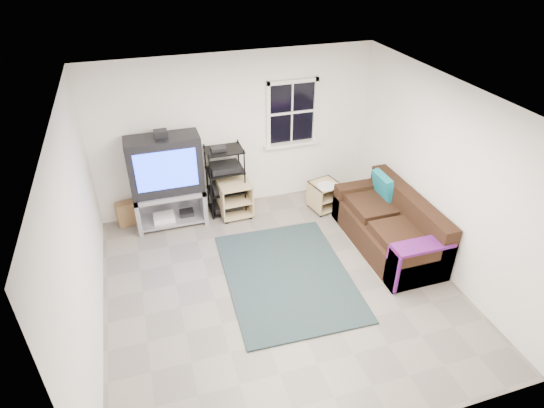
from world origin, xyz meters
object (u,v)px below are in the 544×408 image
object	(u,v)px
tv_unit	(166,174)
side_table_right	(324,194)
av_rack	(226,184)
side_table_left	(234,197)
sofa	(390,227)

from	to	relation	value
tv_unit	side_table_right	world-z (taller)	tv_unit
side_table_right	tv_unit	bearing A→B (deg)	171.95
tv_unit	av_rack	world-z (taller)	tv_unit
side_table_right	av_rack	bearing A→B (deg)	165.28
tv_unit	side_table_right	distance (m)	2.62
side_table_left	side_table_right	size ratio (longest dim) A/B	1.14
side_table_left	sofa	world-z (taller)	sofa
side_table_right	side_table_left	bearing A→B (deg)	168.54
av_rack	side_table_left	bearing A→B (deg)	-48.93
tv_unit	side_table_right	bearing A→B (deg)	-8.05
av_rack	side_table_right	xyz separation A→B (m)	(1.59, -0.42, -0.23)
side_table_left	side_table_right	distance (m)	1.52
side_table_left	sofa	distance (m)	2.56
av_rack	side_table_left	distance (m)	0.25
av_rack	side_table_left	world-z (taller)	av_rack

